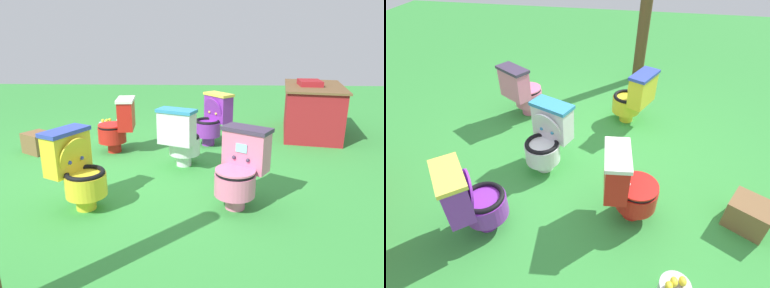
# 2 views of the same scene
# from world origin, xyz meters

# --- Properties ---
(ground) EXTENTS (14.00, 14.00, 0.00)m
(ground) POSITION_xyz_m (0.00, 0.00, 0.00)
(ground) COLOR green
(toilet_yellow) EXTENTS (0.58, 0.62, 0.73)m
(toilet_yellow) POSITION_xyz_m (1.02, -0.36, 0.37)
(toilet_yellow) COLOR yellow
(toilet_yellow) RESTS_ON ground
(toilet_white) EXTENTS (0.61, 0.56, 0.73)m
(toilet_white) POSITION_xyz_m (-0.03, 0.50, 0.37)
(toilet_white) COLOR white
(toilet_white) RESTS_ON ground
(toilet_red) EXTENTS (0.45, 0.53, 0.73)m
(toilet_red) POSITION_xyz_m (-0.57, -0.37, 0.37)
(toilet_red) COLOR red
(toilet_red) RESTS_ON ground
(toilet_pink) EXTENTS (0.63, 0.60, 0.73)m
(toilet_pink) POSITION_xyz_m (0.92, 1.11, 0.37)
(toilet_pink) COLOR pink
(toilet_pink) RESTS_ON ground
(toilet_purple) EXTENTS (0.62, 0.64, 0.73)m
(toilet_purple) POSITION_xyz_m (-0.98, 0.88, 0.37)
(toilet_purple) COLOR purple
(toilet_purple) RESTS_ON ground
(vendor_table) EXTENTS (1.60, 1.13, 0.85)m
(vendor_table) POSITION_xyz_m (-1.58, 2.44, 0.39)
(vendor_table) COLOR maroon
(vendor_table) RESTS_ON ground
(small_crate) EXTENTS (0.43, 0.44, 0.27)m
(small_crate) POSITION_xyz_m (-0.50, -1.45, 0.14)
(small_crate) COLOR brown
(small_crate) RESTS_ON ground
(lemon_bucket) EXTENTS (0.22, 0.22, 0.28)m
(lemon_bucket) POSITION_xyz_m (-1.32, -0.75, 0.12)
(lemon_bucket) COLOR #B7B7BF
(lemon_bucket) RESTS_ON ground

